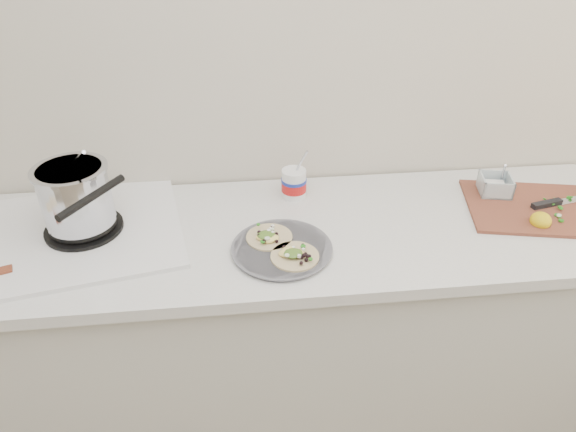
{
  "coord_description": "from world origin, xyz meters",
  "views": [
    {
      "loc": [
        -0.11,
        0.05,
        1.85
      ],
      "look_at": [
        0.03,
        1.4,
        0.96
      ],
      "focal_mm": 32.0,
      "sensor_mm": 36.0,
      "label": 1
    }
  ],
  "objects": [
    {
      "name": "taco_plate",
      "position": [
        0.0,
        1.3,
        0.92
      ],
      "size": [
        0.31,
        0.31,
        0.04
      ],
      "rotation": [
        0.0,
        0.0,
        0.31
      ],
      "color": "#5C5C63",
      "rests_on": "counter"
    },
    {
      "name": "tub",
      "position": [
        0.08,
        1.61,
        0.96
      ],
      "size": [
        0.09,
        0.09,
        0.2
      ],
      "rotation": [
        0.0,
        0.0,
        -0.19
      ],
      "color": "white",
      "rests_on": "counter"
    },
    {
      "name": "stove",
      "position": [
        -0.61,
        1.46,
        0.99
      ],
      "size": [
        0.69,
        0.65,
        0.28
      ],
      "rotation": [
        0.0,
        0.0,
        0.19
      ],
      "color": "silver",
      "rests_on": "counter"
    },
    {
      "name": "cutboard",
      "position": [
        0.9,
        1.45,
        0.92
      ],
      "size": [
        0.54,
        0.43,
        0.07
      ],
      "rotation": [
        0.0,
        0.0,
        -0.21
      ],
      "color": "brown",
      "rests_on": "counter"
    },
    {
      "name": "counter",
      "position": [
        0.0,
        1.43,
        0.45
      ],
      "size": [
        2.44,
        0.66,
        0.9
      ],
      "color": "beige",
      "rests_on": "ground"
    }
  ]
}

